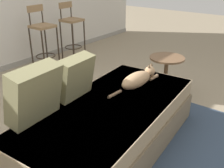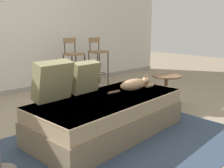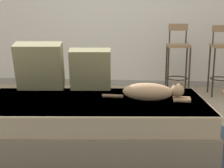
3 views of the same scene
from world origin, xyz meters
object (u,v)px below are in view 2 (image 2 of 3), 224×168
at_px(cat, 135,84).
at_px(side_table, 166,87).
at_px(couch, 109,115).
at_px(bar_stool_near_window, 74,61).
at_px(bar_stool_by_doorway, 98,58).
at_px(throw_pillow_middle, 85,77).
at_px(throw_pillow_corner, 53,81).

distance_m(cat, side_table, 0.84).
relative_size(cat, side_table, 1.40).
bearing_deg(cat, couch, -177.31).
bearing_deg(bar_stool_near_window, bar_stool_by_doorway, 0.00).
height_order(throw_pillow_middle, side_table, throw_pillow_middle).
distance_m(cat, bar_stool_by_doorway, 2.33).
bearing_deg(throw_pillow_middle, throw_pillow_corner, -175.43).
relative_size(bar_stool_by_doorway, side_table, 1.91).
height_order(throw_pillow_corner, cat, throw_pillow_corner).
bearing_deg(couch, bar_stool_near_window, 65.51).
bearing_deg(throw_pillow_corner, throw_pillow_middle, 4.57).
height_order(bar_stool_by_doorway, side_table, bar_stool_by_doorway).
height_order(throw_pillow_middle, cat, throw_pillow_middle).
bearing_deg(bar_stool_near_window, throw_pillow_corner, -130.35).
height_order(cat, bar_stool_by_doorway, bar_stool_by_doorway).
xyz_separation_m(throw_pillow_middle, cat, (0.56, -0.33, -0.13)).
bearing_deg(throw_pillow_middle, cat, -30.36).
height_order(cat, side_table, cat).
bearing_deg(throw_pillow_corner, couch, -29.66).
distance_m(couch, cat, 0.57).
distance_m(throw_pillow_middle, side_table, 1.43).
bearing_deg(couch, throw_pillow_corner, 150.34).
bearing_deg(bar_stool_by_doorway, couch, -127.18).
bearing_deg(bar_stool_by_doorway, throw_pillow_middle, -133.76).
relative_size(throw_pillow_middle, bar_stool_near_window, 0.39).
bearing_deg(side_table, cat, -174.31).
distance_m(bar_stool_by_doorway, side_table, 2.01).
xyz_separation_m(couch, cat, (0.49, 0.02, 0.30)).
bearing_deg(bar_stool_near_window, throw_pillow_middle, -120.65).
bearing_deg(throw_pillow_corner, side_table, -6.48).
height_order(throw_pillow_corner, bar_stool_by_doorway, bar_stool_by_doorway).
relative_size(throw_pillow_corner, throw_pillow_middle, 1.15).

